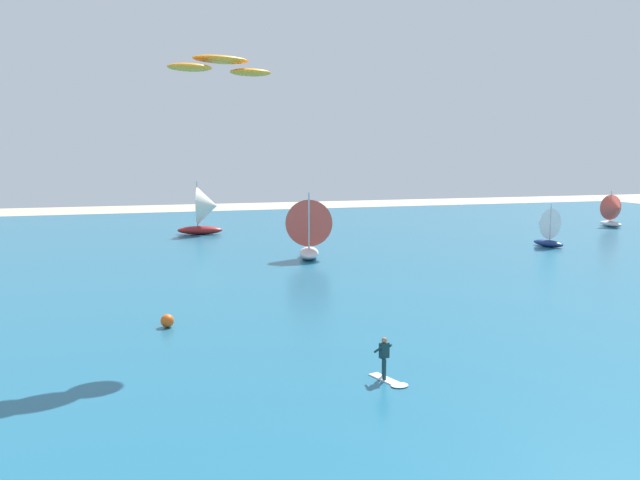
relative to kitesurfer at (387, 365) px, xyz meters
name	(u,v)px	position (x,y,z in m)	size (l,w,h in m)	color
ocean	(200,258)	(-2.86, 32.97, -0.65)	(160.00, 90.00, 0.10)	#1E607F
kitesurfer	(387,365)	(0.00, 0.00, 0.00)	(1.07, 2.03, 1.67)	white
kite	(221,66)	(-4.68, 9.37, 12.18)	(5.63, 3.46, 0.81)	orange
sailboat_far_right	(545,226)	(28.88, 30.36, 1.25)	(3.10, 3.56, 4.04)	navy
sailboat_leading	(206,210)	(-0.14, 49.04, 2.00)	(5.03, 4.38, 5.69)	maroon
sailboat_near_shore	(614,211)	(46.68, 41.82, 1.33)	(3.05, 3.61, 4.23)	silver
sailboat_far_left	(309,227)	(5.91, 30.56, 1.91)	(4.31, 4.88, 5.49)	silver
marker_buoy	(167,321)	(-7.40, 10.67, -0.27)	(0.67, 0.67, 0.67)	#E55919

